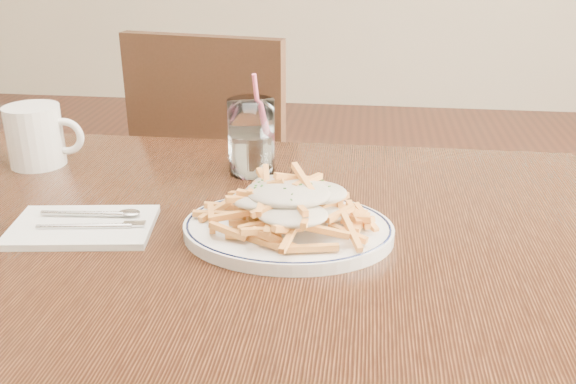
# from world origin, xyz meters

# --- Properties ---
(table) EXTENTS (1.20, 0.80, 0.75)m
(table) POSITION_xyz_m (0.00, 0.00, 0.67)
(table) COLOR black
(table) RESTS_ON ground
(chair_far) EXTENTS (0.49, 0.49, 0.92)m
(chair_far) POSITION_xyz_m (-0.20, 0.79, 0.52)
(chair_far) COLOR black
(chair_far) RESTS_ON ground
(fries_plate) EXTENTS (0.37, 0.35, 0.02)m
(fries_plate) POSITION_xyz_m (0.09, -0.03, 0.76)
(fries_plate) COLOR white
(fries_plate) RESTS_ON table
(loaded_fries) EXTENTS (0.24, 0.20, 0.07)m
(loaded_fries) POSITION_xyz_m (0.09, -0.03, 0.81)
(loaded_fries) COLOR gold
(loaded_fries) RESTS_ON fries_plate
(napkin) EXTENTS (0.22, 0.16, 0.01)m
(napkin) POSITION_xyz_m (-0.22, -0.05, 0.76)
(napkin) COLOR silver
(napkin) RESTS_ON table
(cutlery) EXTENTS (0.18, 0.08, 0.01)m
(cutlery) POSITION_xyz_m (-0.22, -0.04, 0.76)
(cutlery) COLOR silver
(cutlery) RESTS_ON napkin
(water_glass) EXTENTS (0.08, 0.08, 0.18)m
(water_glass) POSITION_xyz_m (-0.01, 0.22, 0.81)
(water_glass) COLOR white
(water_glass) RESTS_ON table
(coffee_mug) EXTENTS (0.14, 0.10, 0.11)m
(coffee_mug) POSITION_xyz_m (-0.41, 0.21, 0.81)
(coffee_mug) COLOR white
(coffee_mug) RESTS_ON table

